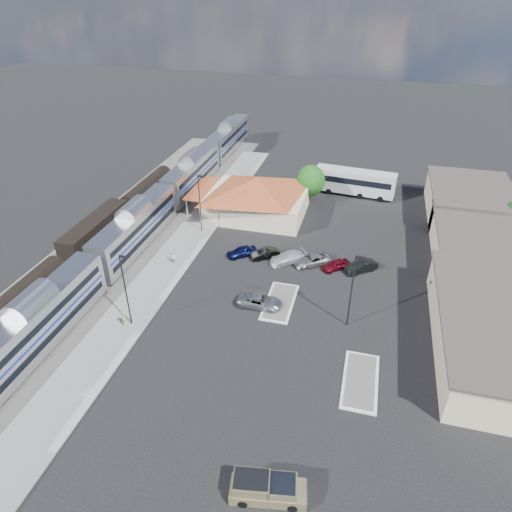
% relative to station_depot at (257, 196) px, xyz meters
% --- Properties ---
extents(ground, '(280.00, 280.00, 0.00)m').
position_rel_station_depot_xyz_m(ground, '(4.56, -24.00, -3.13)').
color(ground, black).
rests_on(ground, ground).
extents(railbed, '(16.00, 100.00, 0.12)m').
position_rel_station_depot_xyz_m(railbed, '(-16.44, -16.00, -3.07)').
color(railbed, '#4C4944').
rests_on(railbed, ground).
extents(platform, '(5.50, 92.00, 0.18)m').
position_rel_station_depot_xyz_m(platform, '(-7.44, -18.00, -3.04)').
color(platform, gray).
rests_on(platform, ground).
extents(passenger_train, '(3.00, 104.00, 5.55)m').
position_rel_station_depot_xyz_m(passenger_train, '(-13.44, -14.56, -0.26)').
color(passenger_train, silver).
rests_on(passenger_train, ground).
extents(freight_cars, '(2.80, 46.00, 4.00)m').
position_rel_station_depot_xyz_m(freight_cars, '(-19.44, -15.34, -1.21)').
color(freight_cars, black).
rests_on(freight_cars, ground).
extents(station_depot, '(18.35, 12.24, 6.20)m').
position_rel_station_depot_xyz_m(station_depot, '(0.00, 0.00, 0.00)').
color(station_depot, beige).
rests_on(station_depot, ground).
extents(buildings_east, '(14.40, 51.40, 4.80)m').
position_rel_station_depot_xyz_m(buildings_east, '(32.56, -9.72, -0.86)').
color(buildings_east, '#C6B28C').
rests_on(buildings_east, ground).
extents(traffic_island_south, '(3.30, 7.50, 0.21)m').
position_rel_station_depot_xyz_m(traffic_island_south, '(8.56, -22.00, -3.03)').
color(traffic_island_south, silver).
rests_on(traffic_island_south, ground).
extents(traffic_island_north, '(3.30, 7.50, 0.21)m').
position_rel_station_depot_xyz_m(traffic_island_north, '(18.56, -32.00, -3.03)').
color(traffic_island_north, silver).
rests_on(traffic_island_north, ground).
extents(lamp_plat_s, '(1.08, 0.25, 9.00)m').
position_rel_station_depot_xyz_m(lamp_plat_s, '(-6.34, -30.00, 2.21)').
color(lamp_plat_s, black).
rests_on(lamp_plat_s, ground).
extents(lamp_plat_n, '(1.08, 0.25, 9.00)m').
position_rel_station_depot_xyz_m(lamp_plat_n, '(-6.34, -8.00, 2.21)').
color(lamp_plat_n, black).
rests_on(lamp_plat_n, ground).
extents(lamp_lot, '(1.08, 0.25, 9.00)m').
position_rel_station_depot_xyz_m(lamp_lot, '(16.66, -24.00, 2.21)').
color(lamp_lot, black).
rests_on(lamp_lot, ground).
extents(tree_depot, '(4.71, 4.71, 6.63)m').
position_rel_station_depot_xyz_m(tree_depot, '(7.56, 6.00, 0.89)').
color(tree_depot, '#382314').
rests_on(tree_depot, ground).
extents(pickup_truck, '(5.90, 2.98, 1.94)m').
position_rel_station_depot_xyz_m(pickup_truck, '(12.67, -45.11, -2.21)').
color(pickup_truck, tan).
rests_on(pickup_truck, ground).
extents(suv, '(5.29, 2.56, 1.45)m').
position_rel_station_depot_xyz_m(suv, '(6.45, -23.30, -2.41)').
color(suv, '#ACB0B5').
rests_on(suv, ground).
extents(coach_bus, '(13.92, 4.43, 4.39)m').
position_rel_station_depot_xyz_m(coach_bus, '(14.47, 11.41, -0.60)').
color(coach_bus, white).
rests_on(coach_bus, ground).
extents(person_a, '(0.55, 0.69, 1.63)m').
position_rel_station_depot_xyz_m(person_a, '(-7.08, -30.41, -2.14)').
color(person_a, '#ACB639').
rests_on(person_a, platform).
extents(person_b, '(0.73, 0.90, 1.73)m').
position_rel_station_depot_xyz_m(person_b, '(-6.98, -17.32, -2.09)').
color(person_b, silver).
rests_on(person_b, platform).
extents(parked_car_a, '(4.29, 3.83, 1.41)m').
position_rel_station_depot_xyz_m(parked_car_a, '(1.30, -13.13, -2.43)').
color(parked_car_a, '#0C113F').
rests_on(parked_car_a, ground).
extents(parked_car_b, '(4.14, 3.45, 1.33)m').
position_rel_station_depot_xyz_m(parked_car_b, '(4.50, -12.83, -2.46)').
color(parked_car_b, black).
rests_on(parked_car_b, ground).
extents(parked_car_c, '(5.26, 4.64, 1.46)m').
position_rel_station_depot_xyz_m(parked_car_c, '(7.70, -13.13, -2.40)').
color(parked_car_c, white).
rests_on(parked_car_c, ground).
extents(parked_car_d, '(5.48, 4.74, 1.40)m').
position_rel_station_depot_xyz_m(parked_car_d, '(10.90, -12.83, -2.43)').
color(parked_car_d, gray).
rests_on(parked_car_d, ground).
extents(parked_car_e, '(3.89, 3.65, 1.30)m').
position_rel_station_depot_xyz_m(parked_car_e, '(14.10, -13.13, -2.48)').
color(parked_car_e, maroon).
rests_on(parked_car_e, ground).
extents(parked_car_f, '(4.42, 4.01, 1.46)m').
position_rel_station_depot_xyz_m(parked_car_f, '(17.30, -12.83, -2.40)').
color(parked_car_f, black).
rests_on(parked_car_f, ground).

